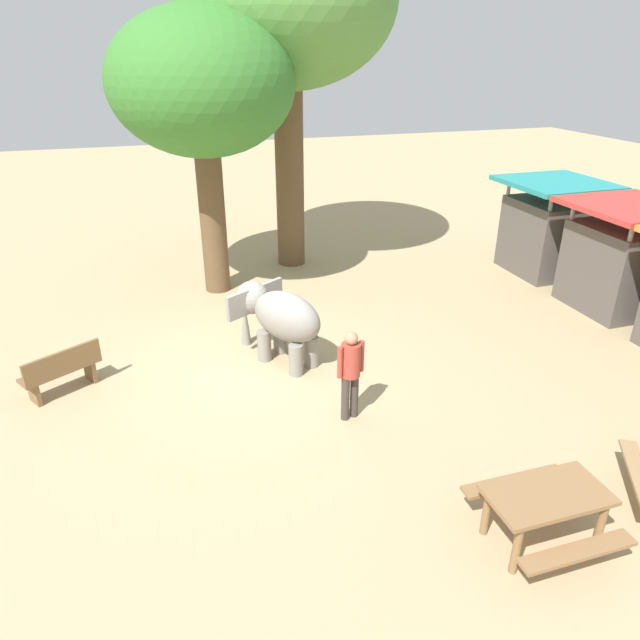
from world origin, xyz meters
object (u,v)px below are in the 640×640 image
(market_stall_teal, at_px, (548,232))
(wooden_bench, at_px, (62,370))
(person_handler, at_px, (351,369))
(market_stall_red, at_px, (619,263))
(elephant, at_px, (279,316))
(shade_tree_main, at_px, (202,86))
(picnic_table_near, at_px, (545,505))
(shade_tree_secondary, at_px, (286,4))

(market_stall_teal, bearing_deg, wooden_bench, -77.37)
(person_handler, relative_size, market_stall_red, 0.64)
(elephant, height_order, market_stall_red, market_stall_red)
(shade_tree_main, relative_size, picnic_table_near, 4.40)
(elephant, distance_m, person_handler, 2.40)
(elephant, xyz_separation_m, wooden_bench, (0.04, -4.02, -0.48))
(elephant, bearing_deg, market_stall_teal, -102.86)
(person_handler, height_order, wooden_bench, person_handler)
(wooden_bench, bearing_deg, shade_tree_secondary, 13.45)
(elephant, height_order, person_handler, person_handler)
(wooden_bench, relative_size, picnic_table_near, 0.94)
(shade_tree_secondary, relative_size, wooden_bench, 6.28)
(picnic_table_near, distance_m, market_stall_red, 8.46)
(picnic_table_near, xyz_separation_m, market_stall_teal, (-8.29, 6.23, 0.55))
(person_handler, xyz_separation_m, shade_tree_secondary, (-7.84, 1.07, 5.71))
(elephant, xyz_separation_m, picnic_table_near, (5.59, 2.01, -0.37))
(shade_tree_main, distance_m, picnic_table_near, 10.94)
(shade_tree_main, height_order, market_stall_teal, shade_tree_main)
(elephant, xyz_separation_m, shade_tree_main, (-4.11, -0.64, 3.96))
(wooden_bench, bearing_deg, picnic_table_near, -73.35)
(wooden_bench, height_order, market_stall_teal, market_stall_teal)
(shade_tree_secondary, bearing_deg, picnic_table_near, 1.53)
(person_handler, height_order, shade_tree_main, shade_tree_main)
(picnic_table_near, bearing_deg, person_handler, -67.36)
(market_stall_teal, height_order, market_stall_red, same)
(elephant, bearing_deg, wooden_bench, 59.52)
(market_stall_red, bearing_deg, elephant, -89.26)
(elephant, height_order, market_stall_teal, market_stall_teal)
(person_handler, relative_size, shade_tree_main, 0.25)
(shade_tree_main, height_order, picnic_table_near, shade_tree_main)
(elephant, distance_m, market_stall_red, 8.24)
(shade_tree_main, bearing_deg, market_stall_teal, 81.04)
(market_stall_teal, bearing_deg, shade_tree_main, -98.96)
(person_handler, xyz_separation_m, wooden_bench, (-2.28, -4.65, -0.48))
(shade_tree_main, bearing_deg, person_handler, 11.27)
(shade_tree_secondary, bearing_deg, market_stall_red, 50.33)
(picnic_table_near, relative_size, market_stall_red, 0.60)
(shade_tree_secondary, xyz_separation_m, wooden_bench, (5.56, -5.72, -6.18))
(elephant, xyz_separation_m, market_stall_teal, (-2.71, 8.24, 0.19))
(wooden_bench, bearing_deg, person_handler, -56.77)
(person_handler, distance_m, market_stall_red, 7.98)
(market_stall_red, bearing_deg, shade_tree_main, -114.25)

